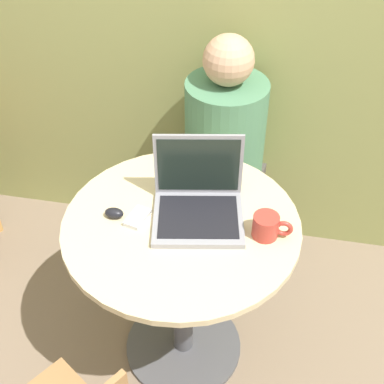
{
  "coord_description": "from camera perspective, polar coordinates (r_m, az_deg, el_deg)",
  "views": [
    {
      "loc": [
        0.29,
        -1.29,
        2.04
      ],
      "look_at": [
        0.03,
        0.05,
        0.85
      ],
      "focal_mm": 50.0,
      "sensor_mm": 36.0,
      "label": 1
    }
  ],
  "objects": [
    {
      "name": "ground_plane",
      "position": [
        2.43,
        -0.91,
        -16.12
      ],
      "size": [
        12.0,
        12.0,
        0.0
      ],
      "primitive_type": "plane",
      "color": "#7F6B56"
    },
    {
      "name": "round_table",
      "position": [
        2.0,
        -1.07,
        -7.62
      ],
      "size": [
        0.83,
        0.83,
        0.75
      ],
      "color": "#4C4C51",
      "rests_on": "ground_plane"
    },
    {
      "name": "laptop",
      "position": [
        1.84,
        0.68,
        -0.94
      ],
      "size": [
        0.35,
        0.32,
        0.27
      ],
      "color": "gray",
      "rests_on": "round_table"
    },
    {
      "name": "cell_phone",
      "position": [
        1.86,
        -5.84,
        -2.72
      ],
      "size": [
        0.08,
        0.11,
        0.02
      ],
      "color": "silver",
      "rests_on": "round_table"
    },
    {
      "name": "computer_mouse",
      "position": [
        1.87,
        -8.31,
        -2.24
      ],
      "size": [
        0.07,
        0.04,
        0.04
      ],
      "color": "black",
      "rests_on": "round_table"
    },
    {
      "name": "coffee_cup",
      "position": [
        1.79,
        8.02,
        -3.64
      ],
      "size": [
        0.13,
        0.09,
        0.08
      ],
      "color": "#B2382D",
      "rests_on": "round_table"
    },
    {
      "name": "person_seated",
      "position": [
        2.51,
        3.7,
        2.56
      ],
      "size": [
        0.39,
        0.56,
        1.17
      ],
      "color": "#4C4742",
      "rests_on": "ground_plane"
    }
  ]
}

